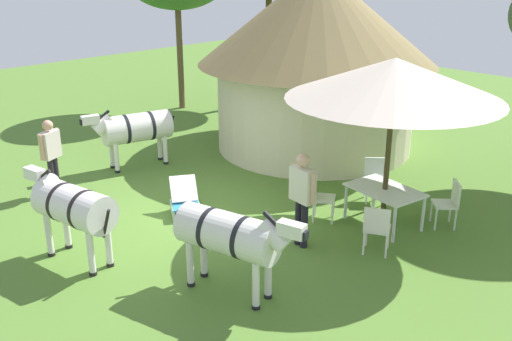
{
  "coord_description": "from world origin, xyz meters",
  "views": [
    {
      "loc": [
        8.46,
        -6.48,
        4.91
      ],
      "look_at": [
        1.02,
        0.82,
        1.0
      ],
      "focal_mm": 41.04,
      "sensor_mm": 36.0,
      "label": 1
    }
  ],
  "objects_px": {
    "guest_beside_umbrella": "(302,192)",
    "striped_lounge_chair": "(185,201)",
    "patio_chair_west_end": "(377,227)",
    "zebra_toward_hut": "(231,235)",
    "patio_dining_table": "(385,193)",
    "patio_chair_east_end": "(320,194)",
    "standing_watcher": "(51,150)",
    "thatched_hut": "(316,52)",
    "shade_umbrella": "(394,79)",
    "patio_chair_near_hut": "(375,176)",
    "patio_chair_near_lawn": "(449,201)",
    "zebra_nearest_camera": "(72,206)",
    "zebra_by_umbrella": "(135,128)"
  },
  "relations": [
    {
      "from": "guest_beside_umbrella",
      "to": "striped_lounge_chair",
      "type": "relative_size",
      "value": 1.82
    },
    {
      "from": "patio_chair_east_end",
      "to": "zebra_nearest_camera",
      "type": "xyz_separation_m",
      "value": [
        -1.83,
        -4.16,
        0.47
      ]
    },
    {
      "from": "patio_chair_near_lawn",
      "to": "patio_dining_table",
      "type": "bearing_deg",
      "value": 90.0
    },
    {
      "from": "patio_chair_west_end",
      "to": "zebra_nearest_camera",
      "type": "bearing_deg",
      "value": -160.25
    },
    {
      "from": "zebra_by_umbrella",
      "to": "zebra_toward_hut",
      "type": "bearing_deg",
      "value": 174.32
    },
    {
      "from": "patio_chair_near_lawn",
      "to": "thatched_hut",
      "type": "bearing_deg",
      "value": 26.24
    },
    {
      "from": "patio_chair_near_lawn",
      "to": "striped_lounge_chair",
      "type": "height_order",
      "value": "patio_chair_near_lawn"
    },
    {
      "from": "zebra_nearest_camera",
      "to": "standing_watcher",
      "type": "bearing_deg",
      "value": 60.25
    },
    {
      "from": "zebra_toward_hut",
      "to": "thatched_hut",
      "type": "bearing_deg",
      "value": -162.91
    },
    {
      "from": "patio_chair_near_lawn",
      "to": "guest_beside_umbrella",
      "type": "distance_m",
      "value": 2.99
    },
    {
      "from": "patio_chair_near_lawn",
      "to": "guest_beside_umbrella",
      "type": "relative_size",
      "value": 0.52
    },
    {
      "from": "striped_lounge_chair",
      "to": "patio_dining_table",
      "type": "bearing_deg",
      "value": 158.94
    },
    {
      "from": "patio_chair_east_end",
      "to": "patio_chair_west_end",
      "type": "bearing_deg",
      "value": 42.06
    },
    {
      "from": "zebra_by_umbrella",
      "to": "zebra_nearest_camera",
      "type": "bearing_deg",
      "value": 148.66
    },
    {
      "from": "shade_umbrella",
      "to": "patio_chair_near_lawn",
      "type": "xyz_separation_m",
      "value": [
        0.89,
        0.82,
        -2.3
      ]
    },
    {
      "from": "standing_watcher",
      "to": "zebra_toward_hut",
      "type": "bearing_deg",
      "value": 66.93
    },
    {
      "from": "patio_chair_west_end",
      "to": "zebra_toward_hut",
      "type": "xyz_separation_m",
      "value": [
        -0.83,
        -2.59,
        0.46
      ]
    },
    {
      "from": "thatched_hut",
      "to": "patio_chair_near_hut",
      "type": "bearing_deg",
      "value": -29.62
    },
    {
      "from": "patio_chair_near_lawn",
      "to": "shade_umbrella",
      "type": "bearing_deg",
      "value": 90.0
    },
    {
      "from": "patio_dining_table",
      "to": "patio_chair_east_end",
      "type": "height_order",
      "value": "patio_chair_east_end"
    },
    {
      "from": "thatched_hut",
      "to": "patio_chair_near_hut",
      "type": "distance_m",
      "value": 4.22
    },
    {
      "from": "patio_chair_near_hut",
      "to": "guest_beside_umbrella",
      "type": "relative_size",
      "value": 0.52
    },
    {
      "from": "patio_chair_near_lawn",
      "to": "zebra_nearest_camera",
      "type": "bearing_deg",
      "value": 103.97
    },
    {
      "from": "zebra_by_umbrella",
      "to": "guest_beside_umbrella",
      "type": "bearing_deg",
      "value": -167.83
    },
    {
      "from": "shade_umbrella",
      "to": "zebra_nearest_camera",
      "type": "height_order",
      "value": "shade_umbrella"
    },
    {
      "from": "shade_umbrella",
      "to": "striped_lounge_chair",
      "type": "distance_m",
      "value": 4.65
    },
    {
      "from": "standing_watcher",
      "to": "striped_lounge_chair",
      "type": "bearing_deg",
      "value": 92.58
    },
    {
      "from": "patio_dining_table",
      "to": "zebra_toward_hut",
      "type": "xyz_separation_m",
      "value": [
        -0.25,
        -3.66,
        0.32
      ]
    },
    {
      "from": "patio_chair_east_end",
      "to": "patio_chair_west_end",
      "type": "distance_m",
      "value": 1.63
    },
    {
      "from": "guest_beside_umbrella",
      "to": "striped_lounge_chair",
      "type": "height_order",
      "value": "guest_beside_umbrella"
    },
    {
      "from": "patio_chair_near_lawn",
      "to": "zebra_by_umbrella",
      "type": "xyz_separation_m",
      "value": [
        -6.94,
        -2.34,
        0.44
      ]
    },
    {
      "from": "shade_umbrella",
      "to": "patio_chair_near_lawn",
      "type": "distance_m",
      "value": 2.6
    },
    {
      "from": "thatched_hut",
      "to": "standing_watcher",
      "type": "bearing_deg",
      "value": -105.36
    },
    {
      "from": "zebra_nearest_camera",
      "to": "zebra_toward_hut",
      "type": "height_order",
      "value": "zebra_nearest_camera"
    },
    {
      "from": "patio_chair_west_end",
      "to": "thatched_hut",
      "type": "bearing_deg",
      "value": 112.43
    },
    {
      "from": "zebra_nearest_camera",
      "to": "zebra_by_umbrella",
      "type": "bearing_deg",
      "value": 34.44
    },
    {
      "from": "patio_chair_near_lawn",
      "to": "zebra_toward_hut",
      "type": "height_order",
      "value": "zebra_toward_hut"
    },
    {
      "from": "thatched_hut",
      "to": "zebra_toward_hut",
      "type": "bearing_deg",
      "value": -59.3
    },
    {
      "from": "shade_umbrella",
      "to": "patio_chair_near_hut",
      "type": "xyz_separation_m",
      "value": [
        -0.82,
        0.9,
        -2.3
      ]
    },
    {
      "from": "patio_chair_west_end",
      "to": "zebra_nearest_camera",
      "type": "xyz_separation_m",
      "value": [
        -3.41,
        -3.77,
        0.47
      ]
    },
    {
      "from": "patio_chair_east_end",
      "to": "guest_beside_umbrella",
      "type": "distance_m",
      "value": 1.28
    },
    {
      "from": "shade_umbrella",
      "to": "striped_lounge_chair",
      "type": "height_order",
      "value": "shade_umbrella"
    },
    {
      "from": "patio_dining_table",
      "to": "striped_lounge_chair",
      "type": "xyz_separation_m",
      "value": [
        -3.07,
        -2.37,
        -0.4
      ]
    },
    {
      "from": "zebra_nearest_camera",
      "to": "guest_beside_umbrella",
      "type": "bearing_deg",
      "value": -46.23
    },
    {
      "from": "striped_lounge_chair",
      "to": "zebra_nearest_camera",
      "type": "relative_size",
      "value": 0.45
    },
    {
      "from": "patio_chair_near_lawn",
      "to": "zebra_toward_hut",
      "type": "bearing_deg",
      "value": 122.97
    },
    {
      "from": "striped_lounge_chair",
      "to": "thatched_hut",
      "type": "bearing_deg",
      "value": -137.84
    },
    {
      "from": "zebra_by_umbrella",
      "to": "patio_chair_near_hut",
      "type": "bearing_deg",
      "value": -140.57
    },
    {
      "from": "thatched_hut",
      "to": "patio_chair_near_hut",
      "type": "xyz_separation_m",
      "value": [
        3.23,
        -1.83,
        -2.0
      ]
    },
    {
      "from": "patio_chair_west_end",
      "to": "striped_lounge_chair",
      "type": "distance_m",
      "value": 3.87
    }
  ]
}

